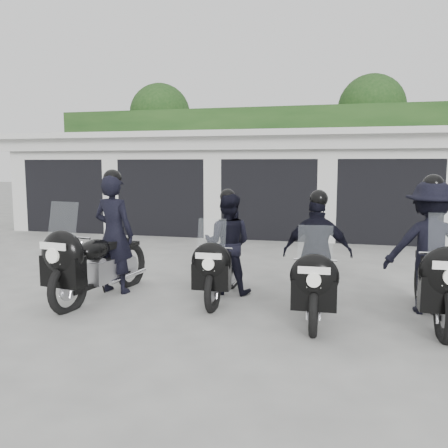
% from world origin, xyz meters
% --- Properties ---
extents(ground, '(80.00, 80.00, 0.00)m').
position_xyz_m(ground, '(0.00, 0.00, 0.00)').
color(ground, '#9C9C96').
rests_on(ground, ground).
extents(garage_block, '(16.40, 6.80, 2.96)m').
position_xyz_m(garage_block, '(-0.00, 8.06, 1.42)').
color(garage_block, silver).
rests_on(garage_block, ground).
extents(background_vegetation, '(20.00, 3.90, 5.80)m').
position_xyz_m(background_vegetation, '(0.37, 12.92, 2.77)').
color(background_vegetation, '#183714').
rests_on(background_vegetation, ground).
extents(police_bike_a, '(0.91, 2.34, 2.05)m').
position_xyz_m(police_bike_a, '(-1.63, -0.66, 0.81)').
color(police_bike_a, black).
rests_on(police_bike_a, ground).
extents(police_bike_b, '(0.79, 1.99, 1.73)m').
position_xyz_m(police_bike_b, '(0.21, -0.12, 0.73)').
color(police_bike_b, black).
rests_on(police_bike_b, ground).
extents(police_bike_c, '(0.98, 2.04, 1.77)m').
position_xyz_m(police_bike_c, '(1.65, -0.71, 0.75)').
color(police_bike_c, black).
rests_on(police_bike_c, ground).
extents(police_bike_d, '(1.21, 2.29, 1.99)m').
position_xyz_m(police_bike_d, '(3.16, -0.42, 0.85)').
color(police_bike_d, black).
rests_on(police_bike_d, ground).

